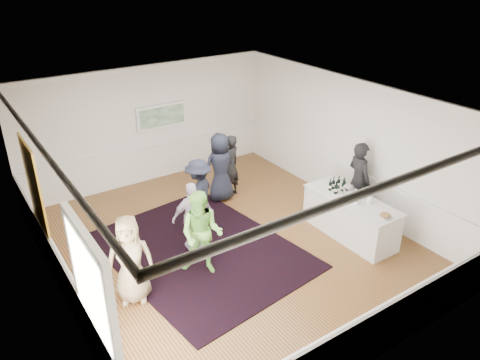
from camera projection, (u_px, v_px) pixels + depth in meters
floor at (229, 244)px, 10.26m from camera, size 8.00×8.00×0.00m
ceiling at (227, 102)px, 8.86m from camera, size 7.00×8.00×0.02m
wall_left at (52, 229)px, 7.80m from camera, size 0.02×8.00×3.20m
wall_right at (350, 143)px, 11.31m from camera, size 0.02×8.00×3.20m
wall_back at (148, 125)px, 12.54m from camera, size 7.00×0.02×3.20m
wall_front at (381, 281)px, 6.57m from camera, size 7.00×0.02×3.20m
wainscoting at (229, 224)px, 10.04m from camera, size 7.00×8.00×1.00m
mirror at (35, 188)px, 8.71m from camera, size 0.05×1.25×1.85m
doorway at (93, 299)px, 6.49m from camera, size 0.10×1.78×2.56m
landscape_painting at (162, 116)px, 12.62m from camera, size 1.44×0.06×0.66m
area_rug at (200, 250)px, 10.01m from camera, size 3.90×4.83×0.02m
serving_table at (350, 217)px, 10.39m from camera, size 0.86×2.27×0.92m
bartender at (359, 180)px, 10.95m from camera, size 0.54×0.74×1.90m
guest_tan at (130, 260)px, 8.27m from camera, size 0.99×0.83×1.72m
guest_green at (202, 234)px, 9.01m from camera, size 1.08×1.07×1.76m
guest_lilac at (193, 217)px, 9.79m from camera, size 0.97×0.56×1.55m
guest_dark_a at (199, 194)px, 10.61m from camera, size 1.22×1.15×1.66m
guest_dark_b at (230, 166)px, 11.96m from camera, size 0.69×0.54×1.67m
guest_navy at (220, 167)px, 11.76m from camera, size 0.93×0.67×1.78m
wine_bottles at (338, 184)px, 10.49m from camera, size 0.39×0.29×0.31m
juice_pitchers at (359, 198)px, 9.97m from camera, size 0.45×0.38×0.24m
ice_bucket at (349, 192)px, 10.24m from camera, size 0.26×0.26×0.25m
nut_bowl at (385, 216)px, 9.46m from camera, size 0.24×0.24×0.08m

